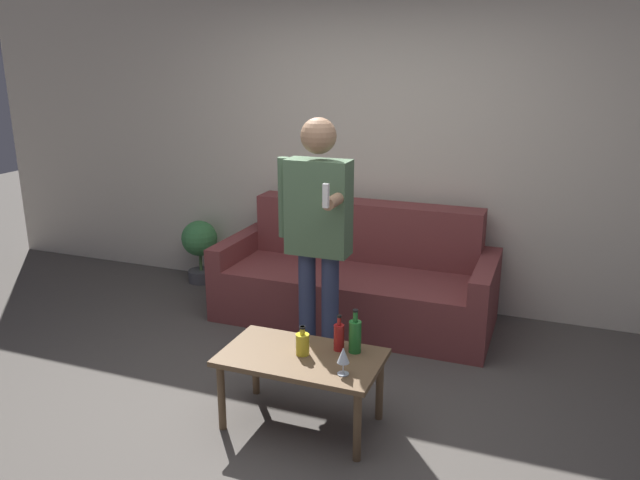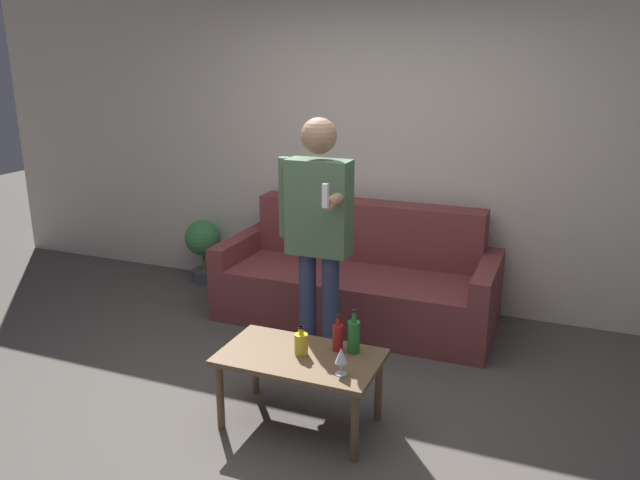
{
  "view_description": "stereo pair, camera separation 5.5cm",
  "coord_description": "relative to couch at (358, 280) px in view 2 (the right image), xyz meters",
  "views": [
    {
      "loc": [
        1.35,
        -2.88,
        2.04
      ],
      "look_at": [
        0.02,
        0.55,
        0.95
      ],
      "focal_mm": 35.0,
      "sensor_mm": 36.0,
      "label": 1
    },
    {
      "loc": [
        1.4,
        -2.86,
        2.04
      ],
      "look_at": [
        0.02,
        0.55,
        0.95
      ],
      "focal_mm": 35.0,
      "sensor_mm": 36.0,
      "label": 2
    }
  ],
  "objects": [
    {
      "name": "person_standing_front",
      "position": [
        0.02,
        -0.91,
        0.68
      ],
      "size": [
        0.48,
        0.43,
        1.68
      ],
      "color": "navy",
      "rests_on": "ground_plane"
    },
    {
      "name": "bottle_orange",
      "position": [
        0.45,
        -1.43,
        0.22
      ],
      "size": [
        0.07,
        0.07,
        0.26
      ],
      "color": "#23752D",
      "rests_on": "coffee_table"
    },
    {
      "name": "bottle_dark",
      "position": [
        0.19,
        -1.56,
        0.18
      ],
      "size": [
        0.08,
        0.08,
        0.17
      ],
      "color": "yellow",
      "rests_on": "coffee_table"
    },
    {
      "name": "couch",
      "position": [
        0.0,
        0.0,
        0.0
      ],
      "size": [
        2.16,
        0.9,
        0.9
      ],
      "color": "brown",
      "rests_on": "ground_plane"
    },
    {
      "name": "ground_plane",
      "position": [
        0.07,
        -1.6,
        -0.32
      ],
      "size": [
        16.0,
        16.0,
        0.0
      ],
      "primitive_type": "plane",
      "color": "#514C47"
    },
    {
      "name": "potted_plant",
      "position": [
        -1.61,
        0.27,
        0.05
      ],
      "size": [
        0.33,
        0.33,
        0.59
      ],
      "color": "#4C4C51",
      "rests_on": "ground_plane"
    },
    {
      "name": "wall_back",
      "position": [
        0.07,
        0.5,
        1.03
      ],
      "size": [
        8.0,
        0.06,
        2.7
      ],
      "color": "beige",
      "rests_on": "ground_plane"
    },
    {
      "name": "wine_glass_near",
      "position": [
        0.47,
        -1.7,
        0.22
      ],
      "size": [
        0.07,
        0.07,
        0.15
      ],
      "color": "silver",
      "rests_on": "coffee_table"
    },
    {
      "name": "bottle_green",
      "position": [
        0.36,
        -1.44,
        0.2
      ],
      "size": [
        0.06,
        0.06,
        0.21
      ],
      "color": "#B21E1E",
      "rests_on": "coffee_table"
    },
    {
      "name": "coffee_table",
      "position": [
        0.18,
        -1.58,
        0.06
      ],
      "size": [
        0.9,
        0.52,
        0.43
      ],
      "color": "brown",
      "rests_on": "ground_plane"
    }
  ]
}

